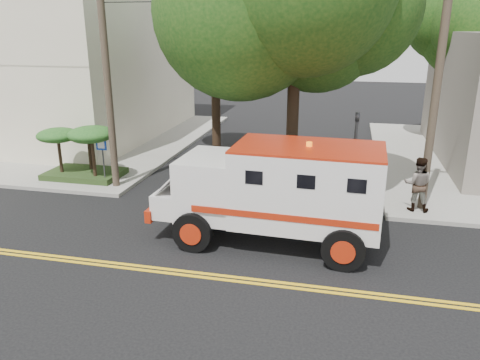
# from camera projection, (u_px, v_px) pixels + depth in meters

# --- Properties ---
(ground) EXTENTS (100.00, 100.00, 0.00)m
(ground) POSITION_uv_depth(u_px,v_px,m) (203.00, 276.00, 12.52)
(ground) COLOR black
(ground) RESTS_ON ground
(sidewalk_nw) EXTENTS (17.00, 17.00, 0.15)m
(sidewalk_nw) POSITION_uv_depth(u_px,v_px,m) (54.00, 138.00, 27.88)
(sidewalk_nw) COLOR gray
(sidewalk_nw) RESTS_ON ground
(building_left) EXTENTS (16.00, 14.00, 10.00)m
(building_left) POSITION_uv_depth(u_px,v_px,m) (29.00, 48.00, 28.12)
(building_left) COLOR beige
(building_left) RESTS_ON sidewalk_nw
(utility_pole_left) EXTENTS (0.28, 0.28, 9.00)m
(utility_pole_left) POSITION_uv_depth(u_px,v_px,m) (107.00, 78.00, 17.87)
(utility_pole_left) COLOR #382D23
(utility_pole_left) RESTS_ON ground
(utility_pole_right) EXTENTS (0.28, 0.28, 9.00)m
(utility_pole_right) POSITION_uv_depth(u_px,v_px,m) (437.00, 85.00, 15.52)
(utility_pole_right) COLOR #382D23
(utility_pole_right) RESTS_ON ground
(tree_main) EXTENTS (6.08, 5.70, 9.85)m
(tree_main) POSITION_uv_depth(u_px,v_px,m) (309.00, 0.00, 15.62)
(tree_main) COLOR black
(tree_main) RESTS_ON ground
(tree_left) EXTENTS (4.48, 4.20, 7.70)m
(tree_left) POSITION_uv_depth(u_px,v_px,m) (220.00, 41.00, 22.23)
(tree_left) COLOR black
(tree_left) RESTS_ON ground
(tree_right) EXTENTS (4.80, 4.50, 8.20)m
(tree_right) POSITION_uv_depth(u_px,v_px,m) (463.00, 32.00, 23.35)
(tree_right) COLOR black
(tree_right) RESTS_ON ground
(traffic_signal) EXTENTS (0.15, 0.18, 3.60)m
(traffic_signal) POSITION_uv_depth(u_px,v_px,m) (355.00, 152.00, 16.20)
(traffic_signal) COLOR #3F3F42
(traffic_signal) RESTS_ON ground
(accessibility_sign) EXTENTS (0.45, 0.10, 2.02)m
(accessibility_sign) POSITION_uv_depth(u_px,v_px,m) (103.00, 155.00, 19.13)
(accessibility_sign) COLOR #3F3F42
(accessibility_sign) RESTS_ON ground
(palm_planter) EXTENTS (3.52, 2.63, 2.36)m
(palm_planter) POSITION_uv_depth(u_px,v_px,m) (81.00, 144.00, 19.73)
(palm_planter) COLOR #1E3314
(palm_planter) RESTS_ON sidewalk_nw
(armored_truck) EXTENTS (6.93, 3.00, 3.11)m
(armored_truck) POSITION_uv_depth(u_px,v_px,m) (277.00, 188.00, 13.94)
(armored_truck) COLOR silver
(armored_truck) RESTS_ON ground
(pedestrian_b) EXTENTS (1.00, 0.81, 1.94)m
(pedestrian_b) POSITION_uv_depth(u_px,v_px,m) (418.00, 184.00, 16.32)
(pedestrian_b) COLOR gray
(pedestrian_b) RESTS_ON sidewalk_ne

